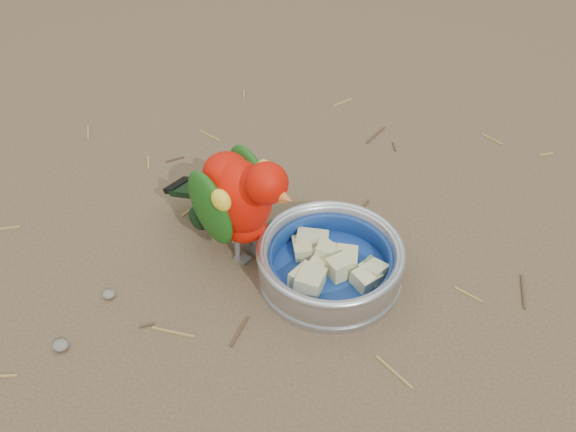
% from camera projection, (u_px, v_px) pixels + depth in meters
% --- Properties ---
extents(ground, '(60.00, 60.00, 0.00)m').
position_uv_depth(ground, '(267.00, 253.00, 0.99)').
color(ground, brown).
extents(food_bowl, '(0.21, 0.21, 0.02)m').
position_uv_depth(food_bowl, '(330.00, 274.00, 0.94)').
color(food_bowl, '#B2B2BA').
rests_on(food_bowl, ground).
extents(bowl_wall, '(0.21, 0.21, 0.04)m').
position_uv_depth(bowl_wall, '(330.00, 260.00, 0.92)').
color(bowl_wall, '#B2B2BA').
rests_on(bowl_wall, food_bowl).
extents(fruit_wedges, '(0.13, 0.13, 0.03)m').
position_uv_depth(fruit_wedges, '(330.00, 263.00, 0.93)').
color(fruit_wedges, beige).
rests_on(fruit_wedges, food_bowl).
extents(lory_parrot, '(0.26, 0.20, 0.19)m').
position_uv_depth(lory_parrot, '(239.00, 205.00, 0.93)').
color(lory_parrot, red).
rests_on(lory_parrot, ground).
extents(ground_debris, '(0.90, 0.80, 0.01)m').
position_uv_depth(ground_debris, '(301.00, 214.00, 1.05)').
color(ground_debris, '#9E7B42').
rests_on(ground_debris, ground).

